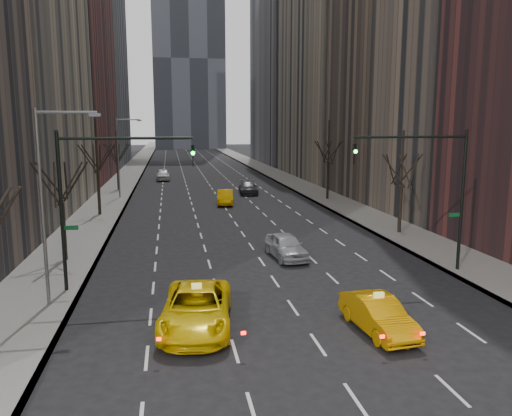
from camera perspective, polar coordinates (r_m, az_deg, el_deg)
name	(u,v)px	position (r m, az deg, el deg)	size (l,w,h in m)	color
ground	(356,400)	(16.83, 11.31, -20.71)	(400.00, 400.00, 0.00)	black
sidewalk_left	(128,176)	(84.19, -14.44, 3.55)	(4.50, 320.00, 0.15)	slate
sidewalk_right	(275,174)	(85.77, 2.13, 3.95)	(4.50, 320.00, 0.15)	slate
bld_left_far	(54,30)	(82.22, -22.12, 18.38)	(14.00, 28.00, 44.00)	brown
bld_left_deep	(84,16)	(112.75, -19.02, 20.08)	(14.00, 30.00, 60.00)	slate
bld_right_far	(342,16)	(83.72, 9.80, 20.83)	(14.00, 28.00, 50.00)	tan
bld_right_deep	(293,27)	(113.68, 4.30, 19.95)	(14.00, 30.00, 58.00)	slate
tree_lw_b	(62,203)	(32.51, -21.31, 0.56)	(3.36, 3.50, 7.82)	black
tree_lw_c	(98,173)	(48.15, -17.63, 3.86)	(3.36, 3.50, 8.74)	black
tree_lw_d	(117,163)	(66.00, -15.55, 4.97)	(3.36, 3.50, 7.36)	black
tree_rw_b	(401,186)	(39.85, 16.26, 2.37)	(3.36, 3.50, 7.82)	black
tree_rw_c	(328,164)	(56.45, 8.25, 4.99)	(3.36, 3.50, 8.74)	black
traffic_mast_left	(96,185)	(25.92, -17.85, 2.57)	(6.69, 0.39, 8.00)	black
traffic_mast_right	(436,178)	(29.52, 19.85, 3.26)	(6.69, 0.39, 8.00)	black
streetlight_near	(49,188)	(24.27, -22.56, 2.16)	(2.83, 0.22, 9.00)	slate
streetlight_far	(121,149)	(58.81, -15.17, 6.48)	(2.83, 0.22, 9.00)	slate
taxi_suv	(196,308)	(21.36, -6.82, -11.31)	(2.83, 6.13, 1.70)	yellow
taxi_sedan	(378,315)	(21.48, 13.76, -11.75)	(1.54, 4.42, 1.46)	orange
silver_sedan_ahead	(286,246)	(31.89, 3.45, -4.35)	(1.85, 4.60, 1.57)	#A6A9AE
far_taxi	(225,197)	(53.17, -3.54, 1.24)	(1.62, 4.65, 1.53)	#FFB305
far_suv_grey	(248,187)	(61.18, -0.90, 2.36)	(2.18, 5.37, 1.56)	#313137
far_car_white	(163,175)	(77.29, -10.60, 3.77)	(2.03, 5.05, 1.72)	silver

